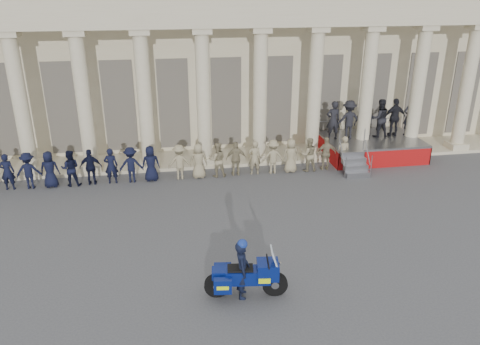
# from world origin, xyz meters

# --- Properties ---
(ground) EXTENTS (90.00, 90.00, 0.00)m
(ground) POSITION_xyz_m (0.00, 0.00, 0.00)
(ground) COLOR #464648
(ground) RESTS_ON ground
(building) EXTENTS (40.00, 12.50, 9.00)m
(building) POSITION_xyz_m (-0.00, 14.74, 4.52)
(building) COLOR #C4B693
(building) RESTS_ON ground
(officer_rank) EXTENTS (20.45, 0.60, 1.58)m
(officer_rank) POSITION_xyz_m (-2.34, 6.56, 0.79)
(officer_rank) COLOR black
(officer_rank) RESTS_ON ground
(reviewing_stand) EXTENTS (4.69, 4.34, 2.83)m
(reviewing_stand) POSITION_xyz_m (9.45, 8.03, 1.59)
(reviewing_stand) COLOR gray
(reviewing_stand) RESTS_ON ground
(motorcycle) EXTENTS (2.30, 1.01, 1.48)m
(motorcycle) POSITION_xyz_m (1.47, -2.18, 0.64)
(motorcycle) COLOR black
(motorcycle) RESTS_ON ground
(rider) EXTENTS (0.48, 0.66, 1.78)m
(rider) POSITION_xyz_m (1.35, -2.16, 0.89)
(rider) COLOR black
(rider) RESTS_ON ground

